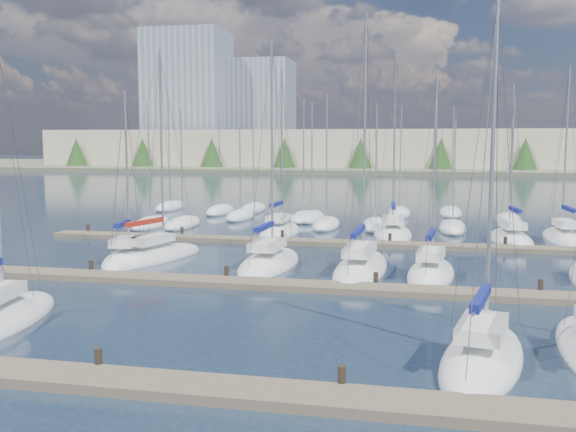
% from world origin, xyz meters
% --- Properties ---
extents(ground, '(400.00, 400.00, 0.00)m').
position_xyz_m(ground, '(0.00, 60.00, 0.00)').
color(ground, '#213042').
rests_on(ground, ground).
extents(dock_near, '(44.00, 1.93, 1.10)m').
position_xyz_m(dock_near, '(0.00, 2.01, 0.15)').
color(dock_near, '#6B5E4C').
rests_on(dock_near, ground).
extents(dock_mid, '(44.00, 1.93, 1.10)m').
position_xyz_m(dock_mid, '(0.00, 16.01, 0.15)').
color(dock_mid, '#6B5E4C').
rests_on(dock_mid, ground).
extents(dock_far, '(44.00, 1.93, 1.10)m').
position_xyz_m(dock_far, '(0.00, 30.01, 0.15)').
color(dock_far, '#6B5E4C').
rests_on(dock_far, ground).
extents(sailboat_e, '(4.25, 8.50, 12.99)m').
position_xyz_m(sailboat_e, '(8.40, 6.50, 0.18)').
color(sailboat_e, white).
rests_on(sailboat_e, ground).
extents(sailboat_o, '(3.15, 7.53, 13.89)m').
position_xyz_m(sailboat_o, '(-5.03, 34.59, 0.19)').
color(sailboat_o, white).
rests_on(sailboat_o, ground).
extents(sailboat_j, '(3.35, 8.78, 14.44)m').
position_xyz_m(sailboat_j, '(-2.77, 21.58, 0.18)').
color(sailboat_j, white).
rests_on(sailboat_j, ground).
extents(sailboat_i, '(4.66, 8.89, 13.97)m').
position_xyz_m(sailboat_i, '(-10.30, 22.12, 0.19)').
color(sailboat_i, white).
rests_on(sailboat_i, ground).
extents(sailboat_r, '(2.81, 8.57, 13.87)m').
position_xyz_m(sailboat_r, '(16.81, 35.72, 0.19)').
color(sailboat_r, white).
rests_on(sailboat_r, ground).
extents(sailboat_q, '(3.54, 8.16, 11.60)m').
position_xyz_m(sailboat_q, '(12.81, 34.34, 0.17)').
color(sailboat_q, white).
rests_on(sailboat_q, ground).
extents(sailboat_h, '(3.50, 6.87, 11.35)m').
position_xyz_m(sailboat_h, '(-11.71, 20.78, 0.18)').
color(sailboat_h, white).
rests_on(sailboat_h, ground).
extents(sailboat_k, '(3.28, 10.55, 15.51)m').
position_xyz_m(sailboat_k, '(2.83, 21.13, 0.18)').
color(sailboat_k, white).
rests_on(sailboat_k, ground).
extents(sailboat_p, '(3.54, 9.11, 14.97)m').
position_xyz_m(sailboat_p, '(3.99, 35.52, 0.18)').
color(sailboat_p, white).
rests_on(sailboat_p, ground).
extents(sailboat_l, '(3.21, 7.92, 11.86)m').
position_xyz_m(sailboat_l, '(6.82, 20.48, 0.18)').
color(sailboat_l, white).
rests_on(sailboat_l, ground).
extents(distant_boats, '(36.93, 20.75, 13.30)m').
position_xyz_m(distant_boats, '(-4.34, 43.76, 0.29)').
color(distant_boats, '#9EA0A5').
rests_on(distant_boats, ground).
extents(shoreline, '(400.00, 60.00, 38.00)m').
position_xyz_m(shoreline, '(-13.29, 149.77, 7.44)').
color(shoreline, '#666B51').
rests_on(shoreline, ground).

